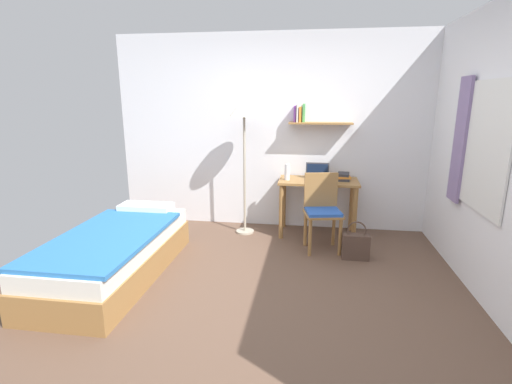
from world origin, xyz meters
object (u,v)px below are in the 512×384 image
object	(u,v)px
standing_lamp	(244,116)
handbag	(356,246)
bed	(116,253)
desk_chair	(322,208)
book_stack	(343,177)
water_bottle	(287,172)
laptop	(317,175)
desk	(318,191)

from	to	relation	value
standing_lamp	handbag	world-z (taller)	standing_lamp
bed	desk_chair	xyz separation A→B (m)	(2.08, 1.02, 0.27)
bed	book_stack	size ratio (longest dim) A/B	8.15
water_bottle	standing_lamp	bearing A→B (deg)	-177.94
standing_lamp	book_stack	bearing A→B (deg)	5.20
desk_chair	book_stack	xyz separation A→B (m)	(0.26, 0.53, 0.28)
bed	laptop	size ratio (longest dim) A/B	6.50
book_stack	handbag	world-z (taller)	book_stack
desk_chair	bed	bearing A→B (deg)	-153.81
desk	laptop	xyz separation A→B (m)	(-0.02, 0.06, 0.20)
bed	standing_lamp	xyz separation A→B (m)	(1.08, 1.44, 1.30)
handbag	desk_chair	bearing A→B (deg)	146.52
bed	standing_lamp	distance (m)	2.22
book_stack	standing_lamp	bearing A→B (deg)	-174.80
bed	desk_chair	bearing A→B (deg)	26.19
laptop	handbag	distance (m)	1.12
desk	desk_chair	xyz separation A→B (m)	(0.05, -0.49, -0.09)
water_bottle	desk_chair	bearing A→B (deg)	-44.16
book_stack	handbag	bearing A→B (deg)	-81.64
laptop	bed	bearing A→B (deg)	-141.89
desk_chair	water_bottle	size ratio (longest dim) A/B	4.42
bed	handbag	world-z (taller)	bed
water_bottle	handbag	xyz separation A→B (m)	(0.83, -0.69, -0.69)
laptop	water_bottle	xyz separation A→B (m)	(-0.38, -0.12, 0.05)
water_bottle	handbag	world-z (taller)	water_bottle
handbag	book_stack	bearing A→B (deg)	98.36
standing_lamp	laptop	world-z (taller)	standing_lamp
water_bottle	book_stack	distance (m)	0.72
bed	laptop	bearing A→B (deg)	38.11
book_stack	water_bottle	bearing A→B (deg)	-172.38
bed	water_bottle	bearing A→B (deg)	41.85
water_bottle	handbag	size ratio (longest dim) A/B	0.46
laptop	book_stack	distance (m)	0.33
desk_chair	water_bottle	bearing A→B (deg)	135.84
standing_lamp	water_bottle	world-z (taller)	standing_lamp
bed	laptop	distance (m)	2.62
book_stack	handbag	xyz separation A→B (m)	(0.12, -0.78, -0.63)
desk_chair	standing_lamp	world-z (taller)	standing_lamp
book_stack	handbag	distance (m)	1.01
bed	handbag	xyz separation A→B (m)	(2.46, 0.77, -0.08)
bed	book_stack	bearing A→B (deg)	33.56
desk_chair	book_stack	world-z (taller)	desk_chair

